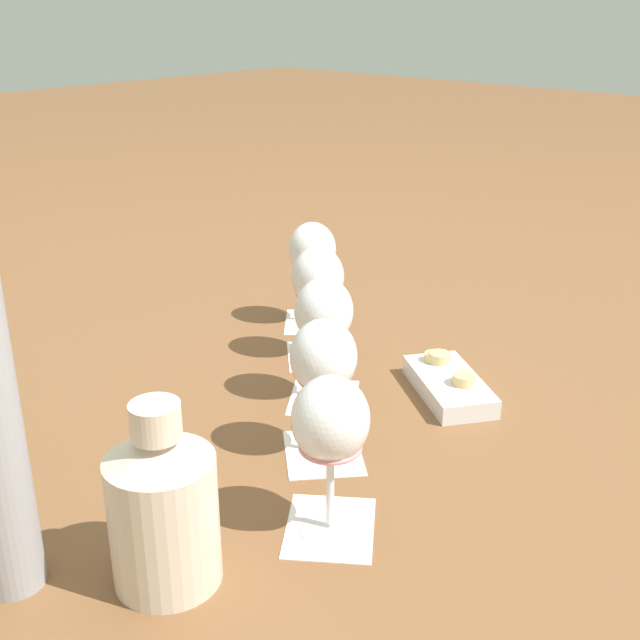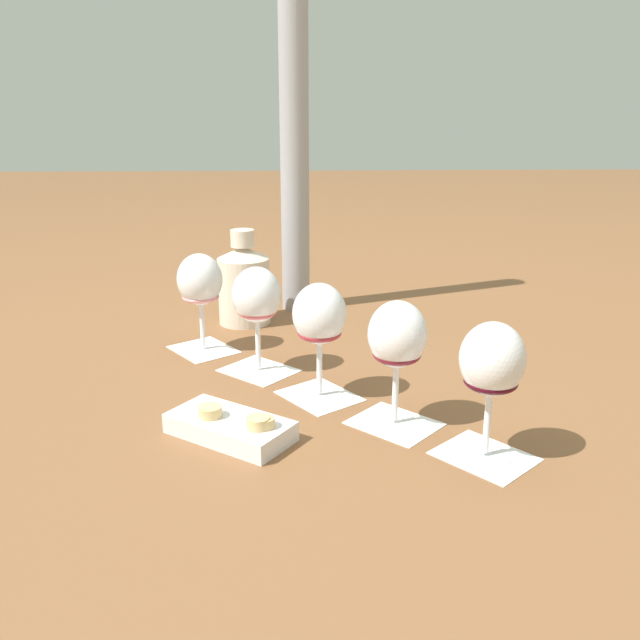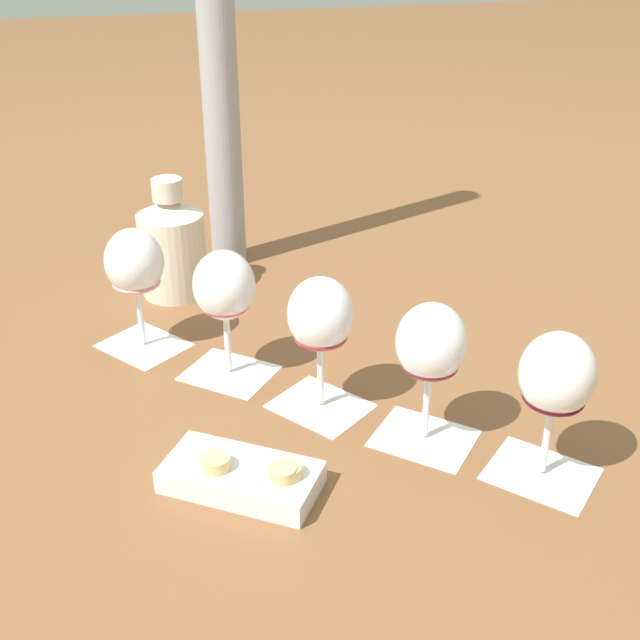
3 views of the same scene
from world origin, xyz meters
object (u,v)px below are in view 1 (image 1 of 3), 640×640
(wine_glass_0, at_px, (330,427))
(wine_glass_3, at_px, (318,282))
(wine_glass_2, at_px, (322,316))
(ceramic_vase, at_px, (163,506))
(wine_glass_1, at_px, (323,363))
(wine_glass_4, at_px, (312,254))
(snack_dish, at_px, (449,384))

(wine_glass_0, bearing_deg, wine_glass_3, -46.02)
(wine_glass_2, bearing_deg, ceramic_vase, 110.45)
(wine_glass_1, distance_m, wine_glass_4, 0.44)
(wine_glass_2, distance_m, wine_glass_4, 0.29)
(wine_glass_3, distance_m, snack_dish, 0.26)
(wine_glass_1, bearing_deg, snack_dish, -96.20)
(wine_glass_2, bearing_deg, wine_glass_1, 132.89)
(wine_glass_0, xyz_separation_m, wine_glass_4, (0.42, -0.43, -0.00))
(wine_glass_1, height_order, wine_glass_4, same)
(wine_glass_2, bearing_deg, snack_dish, -134.65)
(wine_glass_0, relative_size, wine_glass_1, 1.00)
(wine_glass_3, relative_size, snack_dish, 0.95)
(wine_glass_4, xyz_separation_m, ceramic_vase, (-0.35, 0.60, -0.04))
(wine_glass_0, relative_size, wine_glass_4, 1.00)
(wine_glass_0, relative_size, wine_glass_2, 1.00)
(snack_dish, bearing_deg, ceramic_vase, 91.63)
(wine_glass_2, relative_size, snack_dish, 0.95)
(wine_glass_2, bearing_deg, wine_glass_4, -44.70)
(snack_dish, bearing_deg, wine_glass_1, 83.80)
(ceramic_vase, bearing_deg, wine_glass_0, -111.72)
(wine_glass_3, bearing_deg, wine_glass_1, 133.66)
(wine_glass_1, xyz_separation_m, wine_glass_3, (0.21, -0.22, 0.00))
(wine_glass_3, distance_m, ceramic_vase, 0.56)
(wine_glass_1, relative_size, wine_glass_4, 1.00)
(snack_dish, bearing_deg, wine_glass_2, 45.35)
(wine_glass_4, height_order, ceramic_vase, ceramic_vase)
(wine_glass_1, xyz_separation_m, ceramic_vase, (-0.04, 0.28, -0.04))
(ceramic_vase, bearing_deg, wine_glass_3, -63.51)
(wine_glass_4, bearing_deg, snack_dish, 168.38)
(wine_glass_1, distance_m, wine_glass_3, 0.30)
(wine_glass_4, bearing_deg, wine_glass_1, 134.46)
(wine_glass_0, bearing_deg, wine_glass_1, -45.40)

